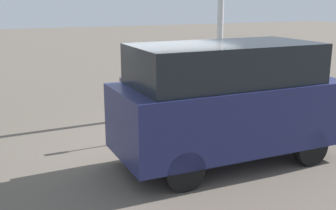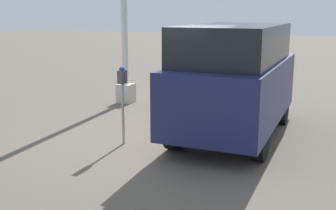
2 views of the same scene
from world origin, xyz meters
name	(u,v)px [view 2 (image 2 of 2)]	position (x,y,z in m)	size (l,w,h in m)	color
ground_plane	(162,139)	(0.00, 0.00, 0.00)	(80.00, 80.00, 0.00)	#60564C
parking_meter_near	(122,87)	(-0.63, 0.56, 1.17)	(0.20, 0.11, 1.59)	#9E9EA3
parking_meter_far	(214,65)	(4.52, 0.38, 1.02)	(0.20, 0.11, 1.38)	#9E9EA3
lamp_post	(125,29)	(2.85, 2.52, 2.13)	(0.44, 0.44, 6.00)	beige
parked_van	(235,78)	(0.88, -1.30, 1.27)	(4.53, 2.03, 2.37)	navy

